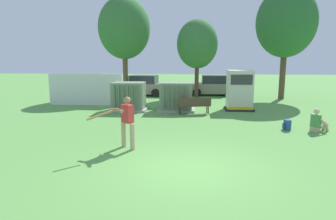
{
  "coord_description": "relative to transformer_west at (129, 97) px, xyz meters",
  "views": [
    {
      "loc": [
        0.08,
        -7.56,
        2.98
      ],
      "look_at": [
        -0.8,
        3.5,
        1.0
      ],
      "focal_mm": 31.13,
      "sensor_mm": 36.0,
      "label": 1
    }
  ],
  "objects": [
    {
      "name": "ground_plane",
      "position": [
        3.5,
        -8.89,
        -0.79
      ],
      "size": [
        96.0,
        96.0,
        0.0
      ],
      "primitive_type": "plane",
      "color": "#5B9947"
    },
    {
      "name": "fence_panel",
      "position": [
        -3.13,
        1.61,
        0.21
      ],
      "size": [
        4.8,
        0.12,
        2.0
      ],
      "primitive_type": "cube",
      "color": "white",
      "rests_on": "ground"
    },
    {
      "name": "transformer_west",
      "position": [
        0.0,
        0.0,
        0.0
      ],
      "size": [
        2.1,
        1.7,
        1.62
      ],
      "color": "#9E9B93",
      "rests_on": "ground"
    },
    {
      "name": "transformer_mid_west",
      "position": [
        2.74,
        0.11,
        0.0
      ],
      "size": [
        2.1,
        1.7,
        1.62
      ],
      "color": "#9E9B93",
      "rests_on": "ground"
    },
    {
      "name": "generator_enclosure",
      "position": [
        6.38,
        0.61,
        0.35
      ],
      "size": [
        1.6,
        1.4,
        2.3
      ],
      "color": "#262626",
      "rests_on": "ground"
    },
    {
      "name": "park_bench",
      "position": [
        3.77,
        -0.96,
        -0.25
      ],
      "size": [
        1.84,
        0.8,
        0.92
      ],
      "color": "#4C3828",
      "rests_on": "ground"
    },
    {
      "name": "batter",
      "position": [
        1.47,
        -7.22,
        0.19
      ],
      "size": [
        1.26,
        1.37,
        1.74
      ],
      "color": "tan",
      "rests_on": "ground"
    },
    {
      "name": "sports_ball",
      "position": [
        0.82,
        -8.04,
        -0.74
      ],
      "size": [
        0.09,
        0.09,
        0.09
      ],
      "primitive_type": "sphere",
      "color": "white",
      "rests_on": "ground"
    },
    {
      "name": "seated_spectator",
      "position": [
        8.78,
        -4.35,
        -0.41
      ],
      "size": [
        0.79,
        0.65,
        0.96
      ],
      "color": "tan",
      "rests_on": "ground"
    },
    {
      "name": "backpack",
      "position": [
        7.63,
        -4.16,
        -0.57
      ],
      "size": [
        0.29,
        0.34,
        0.44
      ],
      "color": "#264C8C",
      "rests_on": "ground"
    },
    {
      "name": "tree_left",
      "position": [
        -1.63,
        6.47,
        4.47
      ],
      "size": [
        4.01,
        4.01,
        7.66
      ],
      "color": "brown",
      "rests_on": "ground"
    },
    {
      "name": "tree_center_left",
      "position": [
        4.0,
        5.97,
        3.22
      ],
      "size": [
        3.06,
        3.06,
        5.85
      ],
      "color": "#4C3828",
      "rests_on": "ground"
    },
    {
      "name": "tree_center_right",
      "position": [
        10.24,
        5.54,
        4.68
      ],
      "size": [
        4.17,
        4.17,
        7.97
      ],
      "color": "brown",
      "rests_on": "ground"
    },
    {
      "name": "parked_car_leftmost",
      "position": [
        -0.35,
        6.92,
        -0.04
      ],
      "size": [
        4.35,
        2.23,
        1.62
      ],
      "color": "gray",
      "rests_on": "ground"
    },
    {
      "name": "parked_car_left_of_center",
      "position": [
        5.39,
        7.45,
        -0.04
      ],
      "size": [
        4.2,
        1.92,
        1.62
      ],
      "color": "gray",
      "rests_on": "ground"
    }
  ]
}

